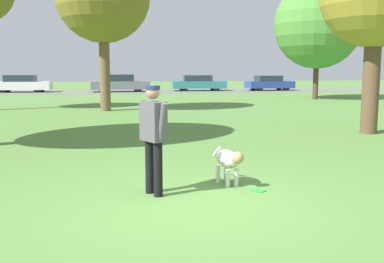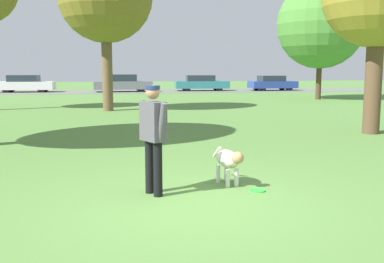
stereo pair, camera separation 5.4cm
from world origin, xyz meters
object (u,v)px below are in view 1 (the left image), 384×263
parked_car_white (22,84)px  parked_car_blue (269,83)px  person (153,131)px  tree_far_right (318,25)px  dog (228,160)px  parked_car_grey (119,83)px  parked_car_teal (198,83)px  frisbee (257,190)px

parked_car_white → parked_car_blue: size_ratio=1.11×
person → tree_far_right: bearing=121.7°
person → parked_car_white: size_ratio=0.36×
dog → tree_far_right: size_ratio=0.14×
tree_far_right → person: bearing=-121.4°
person → tree_far_right: 22.62m
parked_car_white → parked_car_grey: size_ratio=0.95×
parked_car_grey → parked_car_teal: 6.57m
tree_far_right → parked_car_grey: (-11.51, 10.94, -3.75)m
dog → frisbee: 0.67m
tree_far_right → parked_car_teal: tree_far_right is taller
parked_car_teal → dog: bearing=-97.5°
parked_car_grey → parked_car_teal: (6.55, 0.56, -0.03)m
parked_car_teal → parked_car_blue: 6.04m
tree_far_right → parked_car_grey: size_ratio=1.51×
tree_far_right → parked_car_white: tree_far_right is taller
tree_far_right → parked_car_teal: (-4.96, 11.49, -3.78)m
parked_car_teal → tree_far_right: bearing=-63.9°
person → parked_car_teal: (6.69, 30.57, -0.30)m
frisbee → parked_car_white: parked_car_white is taller
person → parked_car_grey: 30.01m
dog → tree_far_right: 21.82m
tree_far_right → frisbee: bearing=-117.8°
person → frisbee: (1.57, -0.08, -0.94)m
person → tree_far_right: (11.66, 19.07, 3.48)m
tree_far_right → parked_car_blue: tree_far_right is taller
frisbee → parked_car_white: 32.08m
parked_car_blue → parked_car_teal: bearing=172.7°
parked_car_white → parked_car_grey: parked_car_grey is taller
dog → frisbee: dog is taller
parked_car_white → parked_car_blue: bearing=0.5°
person → parked_car_teal: 31.29m
tree_far_right → parked_car_white: (-19.05, 11.64, -3.76)m
frisbee → parked_car_white: (-8.97, 30.79, 0.65)m
parked_car_white → parked_car_grey: bearing=-2.9°
person → parked_car_blue: size_ratio=0.40×
frisbee → person: bearing=177.1°
parked_car_blue → parked_car_white: bearing=175.9°
dog → parked_car_blue: parked_car_blue is taller
person → parked_car_white: bearing=166.7°
parked_car_white → parked_car_blue: 20.12m
person → parked_car_teal: bearing=140.8°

